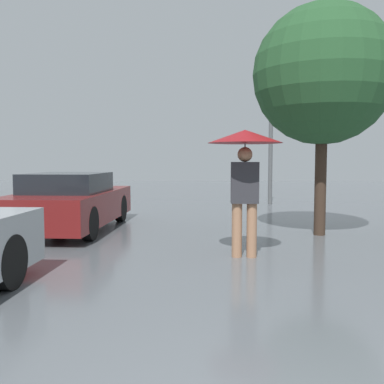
{
  "coord_description": "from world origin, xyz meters",
  "views": [
    {
      "loc": [
        -0.14,
        -1.48,
        1.5
      ],
      "look_at": [
        -0.54,
        5.1,
        1.01
      ],
      "focal_mm": 40.0,
      "sensor_mm": 36.0,
      "label": 1
    }
  ],
  "objects_px": {
    "street_lamp": "(271,140)",
    "parked_car_farthest": "(71,202)",
    "pedestrian": "(245,155)",
    "tree": "(323,75)"
  },
  "relations": [
    {
      "from": "tree",
      "to": "parked_car_farthest",
      "type": "bearing_deg",
      "value": 176.02
    },
    {
      "from": "pedestrian",
      "to": "parked_car_farthest",
      "type": "distance_m",
      "value": 4.45
    },
    {
      "from": "pedestrian",
      "to": "street_lamp",
      "type": "xyz_separation_m",
      "value": [
        1.37,
        8.09,
        0.61
      ]
    },
    {
      "from": "pedestrian",
      "to": "parked_car_farthest",
      "type": "bearing_deg",
      "value": 145.68
    },
    {
      "from": "tree",
      "to": "street_lamp",
      "type": "height_order",
      "value": "tree"
    },
    {
      "from": "parked_car_farthest",
      "to": "tree",
      "type": "relative_size",
      "value": 0.91
    },
    {
      "from": "tree",
      "to": "street_lamp",
      "type": "relative_size",
      "value": 1.16
    },
    {
      "from": "street_lamp",
      "to": "parked_car_farthest",
      "type": "bearing_deg",
      "value": -131.31
    },
    {
      "from": "parked_car_farthest",
      "to": "tree",
      "type": "bearing_deg",
      "value": -3.98
    },
    {
      "from": "pedestrian",
      "to": "parked_car_farthest",
      "type": "height_order",
      "value": "pedestrian"
    }
  ]
}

